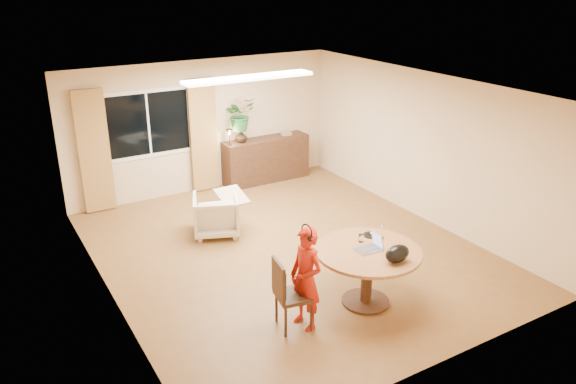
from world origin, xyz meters
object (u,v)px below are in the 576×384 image
object	(u,v)px
dining_chair	(294,293)
sideboard	(266,160)
dining_table	(368,261)
armchair	(216,215)
child	(306,279)

from	to	relation	value
dining_chair	sideboard	bearing A→B (deg)	75.19
dining_table	dining_chair	size ratio (longest dim) A/B	1.47
dining_chair	sideboard	size ratio (longest dim) A/B	0.51
armchair	sideboard	distance (m)	2.70
dining_chair	dining_table	bearing A→B (deg)	8.65
dining_chair	armchair	world-z (taller)	dining_chair
dining_table	sideboard	distance (m)	4.96
armchair	sideboard	xyz separation A→B (m)	(1.97, 1.85, 0.12)
child	armchair	world-z (taller)	child
dining_table	armchair	bearing A→B (deg)	105.76
dining_table	child	bearing A→B (deg)	-178.55
armchair	sideboard	bearing A→B (deg)	-114.70
child	armchair	bearing A→B (deg)	166.89
dining_table	dining_chair	distance (m)	1.12
dining_table	sideboard	size ratio (longest dim) A/B	0.75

